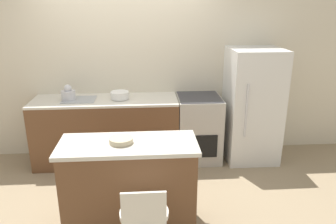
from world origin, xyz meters
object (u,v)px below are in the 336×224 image
Objects in this scene: kettle at (68,94)px; mixing_bowl at (120,95)px; refrigerator at (252,105)px; oven_range at (198,128)px.

mixing_bowl is (0.69, 0.00, -0.03)m from kettle.
refrigerator is 1.87m from mixing_bowl.
refrigerator is 6.50× the size of mixing_bowl.
kettle is 0.69m from mixing_bowl.
oven_range is 0.58× the size of refrigerator.
mixing_bowl reaches higher than oven_range.
kettle is (-2.56, 0.02, 0.22)m from refrigerator.
refrigerator is at bearing -1.98° from oven_range.
refrigerator reaches higher than oven_range.
kettle reaches higher than mixing_bowl.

